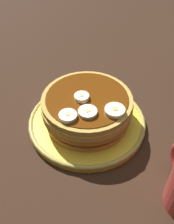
{
  "coord_description": "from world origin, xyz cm",
  "views": [
    {
      "loc": [
        -35.78,
        8.6,
        39.17
      ],
      "look_at": [
        0.0,
        0.0,
        3.52
      ],
      "focal_mm": 42.77,
      "sensor_mm": 36.0,
      "label": 1
    }
  ],
  "objects": [
    {
      "name": "banana_slice_0",
      "position": [
        0.32,
        0.99,
        7.49
      ],
      "size": [
        2.75,
        2.75,
        0.98
      ],
      "color": "#FEF2C4",
      "rests_on": "pancake_stack"
    },
    {
      "name": "pancake_stack",
      "position": [
        0.15,
        0.08,
        4.31
      ],
      "size": [
        17.31,
        17.84,
        5.87
      ],
      "color": "#C27D3E",
      "rests_on": "plate"
    },
    {
      "name": "banana_slice_3",
      "position": [
        -3.99,
        0.84,
        7.42
      ],
      "size": [
        3.32,
        3.32,
        0.85
      ],
      "color": "#F8F3C5",
      "rests_on": "pancake_stack"
    },
    {
      "name": "banana_slice_2",
      "position": [
        -4.17,
        4.3,
        7.46
      ],
      "size": [
        3.14,
        3.14,
        0.93
      ],
      "color": "#FCEABF",
      "rests_on": "pancake_stack"
    },
    {
      "name": "banana_slice_1",
      "position": [
        -4.77,
        -3.77,
        7.48
      ],
      "size": [
        3.58,
        3.58,
        0.96
      ],
      "color": "#EFEAB5",
      "rests_on": "pancake_stack"
    },
    {
      "name": "plate",
      "position": [
        0.0,
        0.0,
        0.85
      ],
      "size": [
        23.11,
        23.11,
        1.58
      ],
      "color": "yellow",
      "rests_on": "ground_plane"
    },
    {
      "name": "ground_plane",
      "position": [
        0.0,
        0.0,
        -1.5
      ],
      "size": [
        140.0,
        140.0,
        3.0
      ],
      "primitive_type": "cube",
      "color": "black"
    }
  ]
}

